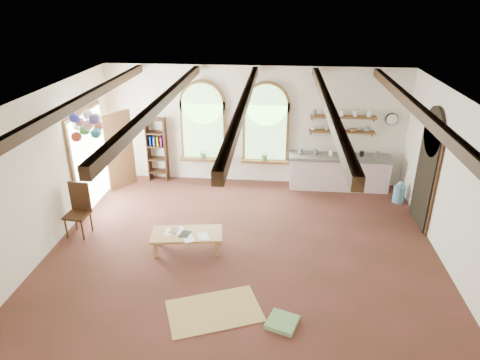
# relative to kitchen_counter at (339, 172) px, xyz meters

# --- Properties ---
(floor) EXTENTS (8.00, 8.00, 0.00)m
(floor) POSITION_rel_kitchen_counter_xyz_m (-2.30, -3.20, -0.48)
(floor) COLOR #5C2B25
(floor) RESTS_ON ground
(ceiling_beams) EXTENTS (6.20, 6.80, 0.18)m
(ceiling_beams) POSITION_rel_kitchen_counter_xyz_m (-2.30, -3.20, 2.62)
(ceiling_beams) COLOR #3B1F12
(ceiling_beams) RESTS_ON ceiling
(window_left) EXTENTS (1.30, 0.28, 2.20)m
(window_left) POSITION_rel_kitchen_counter_xyz_m (-3.70, 0.23, 1.16)
(window_left) COLOR brown
(window_left) RESTS_ON floor
(window_right) EXTENTS (1.30, 0.28, 2.20)m
(window_right) POSITION_rel_kitchen_counter_xyz_m (-2.00, 0.23, 1.16)
(window_right) COLOR brown
(window_right) RESTS_ON floor
(left_doorway) EXTENTS (0.10, 1.90, 2.50)m
(left_doorway) POSITION_rel_kitchen_counter_xyz_m (-6.25, -1.40, 0.67)
(left_doorway) COLOR brown
(left_doorway) RESTS_ON floor
(right_doorway) EXTENTS (0.10, 1.30, 2.40)m
(right_doorway) POSITION_rel_kitchen_counter_xyz_m (1.65, -1.70, 0.62)
(right_doorway) COLOR black
(right_doorway) RESTS_ON floor
(kitchen_counter) EXTENTS (2.68, 0.62, 0.94)m
(kitchen_counter) POSITION_rel_kitchen_counter_xyz_m (0.00, 0.00, 0.00)
(kitchen_counter) COLOR beige
(kitchen_counter) RESTS_ON floor
(wall_shelf_lower) EXTENTS (1.70, 0.24, 0.04)m
(wall_shelf_lower) POSITION_rel_kitchen_counter_xyz_m (0.00, 0.18, 1.07)
(wall_shelf_lower) COLOR brown
(wall_shelf_lower) RESTS_ON wall_back
(wall_shelf_upper) EXTENTS (1.70, 0.24, 0.04)m
(wall_shelf_upper) POSITION_rel_kitchen_counter_xyz_m (0.00, 0.18, 1.47)
(wall_shelf_upper) COLOR brown
(wall_shelf_upper) RESTS_ON wall_back
(wall_clock) EXTENTS (0.32, 0.04, 0.32)m
(wall_clock) POSITION_rel_kitchen_counter_xyz_m (1.25, 0.25, 1.42)
(wall_clock) COLOR black
(wall_clock) RESTS_ON wall_back
(bookshelf) EXTENTS (0.53, 0.32, 1.80)m
(bookshelf) POSITION_rel_kitchen_counter_xyz_m (-5.00, 0.12, 0.42)
(bookshelf) COLOR #3B1F12
(bookshelf) RESTS_ON floor
(coffee_table) EXTENTS (1.52, 0.85, 0.41)m
(coffee_table) POSITION_rel_kitchen_counter_xyz_m (-3.45, -3.39, -0.11)
(coffee_table) COLOR tan
(coffee_table) RESTS_ON floor
(side_chair) EXTENTS (0.51, 0.51, 1.18)m
(side_chair) POSITION_rel_kitchen_counter_xyz_m (-5.95, -2.97, -0.13)
(side_chair) COLOR #3B1F12
(side_chair) RESTS_ON floor
(floor_mat) EXTENTS (1.78, 1.45, 0.02)m
(floor_mat) POSITION_rel_kitchen_counter_xyz_m (-2.63, -5.17, -0.47)
(floor_mat) COLOR tan
(floor_mat) RESTS_ON floor
(floor_cushion) EXTENTS (0.59, 0.59, 0.08)m
(floor_cushion) POSITION_rel_kitchen_counter_xyz_m (-1.48, -5.37, -0.44)
(floor_cushion) COLOR #759D6C
(floor_cushion) RESTS_ON floor
(water_jug_a) EXTENTS (0.29, 0.29, 0.57)m
(water_jug_a) POSITION_rel_kitchen_counter_xyz_m (1.45, -0.70, -0.23)
(water_jug_a) COLOR #5C9CC6
(water_jug_a) RESTS_ON floor
(water_jug_b) EXTENTS (0.30, 0.30, 0.57)m
(water_jug_b) POSITION_rel_kitchen_counter_xyz_m (1.00, -0.00, -0.23)
(water_jug_b) COLOR #5C9CC6
(water_jug_b) RESTS_ON floor
(balloon_cluster) EXTENTS (0.76, 0.79, 1.14)m
(balloon_cluster) POSITION_rel_kitchen_counter_xyz_m (-5.71, -2.40, 1.86)
(balloon_cluster) COLOR white
(balloon_cluster) RESTS_ON floor
(table_book) EXTENTS (0.17, 0.24, 0.02)m
(table_book) POSITION_rel_kitchen_counter_xyz_m (-3.82, -3.32, -0.05)
(table_book) COLOR olive
(table_book) RESTS_ON coffee_table
(tablet) EXTENTS (0.22, 0.29, 0.01)m
(tablet) POSITION_rel_kitchen_counter_xyz_m (-3.48, -3.44, -0.06)
(tablet) COLOR black
(tablet) RESTS_ON coffee_table
(potted_plant_left) EXTENTS (0.27, 0.23, 0.30)m
(potted_plant_left) POSITION_rel_kitchen_counter_xyz_m (-3.70, 0.12, 0.37)
(potted_plant_left) COLOR #598C4C
(potted_plant_left) RESTS_ON window_left
(potted_plant_right) EXTENTS (0.27, 0.23, 0.30)m
(potted_plant_right) POSITION_rel_kitchen_counter_xyz_m (-2.00, 0.12, 0.37)
(potted_plant_right) COLOR #598C4C
(potted_plant_right) RESTS_ON window_right
(shelf_cup_a) EXTENTS (0.12, 0.10, 0.10)m
(shelf_cup_a) POSITION_rel_kitchen_counter_xyz_m (-0.75, 0.18, 1.14)
(shelf_cup_a) COLOR white
(shelf_cup_a) RESTS_ON wall_shelf_lower
(shelf_cup_b) EXTENTS (0.10, 0.10, 0.09)m
(shelf_cup_b) POSITION_rel_kitchen_counter_xyz_m (-0.40, 0.18, 1.14)
(shelf_cup_b) COLOR beige
(shelf_cup_b) RESTS_ON wall_shelf_lower
(shelf_bowl_a) EXTENTS (0.22, 0.22, 0.05)m
(shelf_bowl_a) POSITION_rel_kitchen_counter_xyz_m (-0.05, 0.18, 1.12)
(shelf_bowl_a) COLOR beige
(shelf_bowl_a) RESTS_ON wall_shelf_lower
(shelf_bowl_b) EXTENTS (0.20, 0.20, 0.06)m
(shelf_bowl_b) POSITION_rel_kitchen_counter_xyz_m (0.30, 0.18, 1.12)
(shelf_bowl_b) COLOR #8C664C
(shelf_bowl_b) RESTS_ON wall_shelf_lower
(shelf_vase) EXTENTS (0.18, 0.18, 0.19)m
(shelf_vase) POSITION_rel_kitchen_counter_xyz_m (0.65, 0.18, 1.19)
(shelf_vase) COLOR slate
(shelf_vase) RESTS_ON wall_shelf_lower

